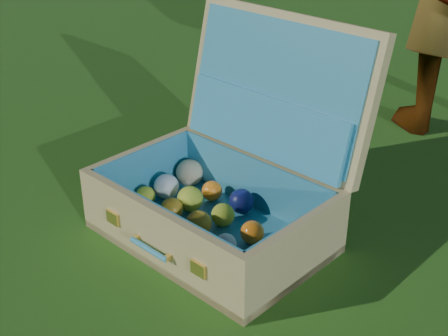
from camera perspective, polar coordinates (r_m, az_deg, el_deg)
The scene contains 3 objects.
ground at distance 1.68m, azimuth 4.50°, elevation -6.91°, with size 60.00×60.00×0.00m, color #215114.
stray_ball at distance 1.77m, azimuth -9.47°, elevation -3.95°, with size 0.07×0.07×0.07m, color #4271AD.
suitcase at distance 1.67m, azimuth 0.50°, elevation -0.57°, with size 0.73×0.68×0.56m.
Camera 1 is at (0.48, -1.30, 0.95)m, focal length 50.00 mm.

